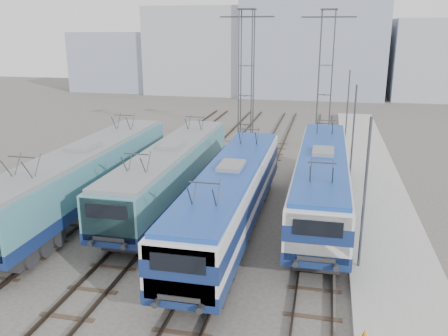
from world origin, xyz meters
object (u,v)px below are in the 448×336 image
(catenary_tower_west, at_px, (246,76))
(mast_rear, at_px, (347,109))
(locomotive_center_left, at_px, (171,170))
(catenary_tower_east, at_px, (325,75))
(locomotive_far_left, at_px, (84,174))
(locomotive_far_right, at_px, (322,177))
(mast_mid, at_px, (353,138))
(mast_front, at_px, (364,198))
(safety_cone, at_px, (364,336))
(locomotive_center_right, at_px, (231,194))

(catenary_tower_west, bearing_deg, mast_rear, 24.94)
(locomotive_center_left, bearing_deg, catenary_tower_west, 80.62)
(catenary_tower_east, distance_m, mast_rear, 4.28)
(locomotive_far_left, height_order, locomotive_far_right, locomotive_far_left)
(locomotive_center_left, height_order, mast_mid, mast_mid)
(catenary_tower_east, bearing_deg, locomotive_far_right, -89.07)
(mast_front, relative_size, safety_cone, 14.18)
(catenary_tower_east, relative_size, mast_rear, 1.71)
(locomotive_far_left, xyz_separation_m, locomotive_far_right, (13.50, 2.51, -0.04))
(mast_mid, bearing_deg, safety_cone, -90.33)
(locomotive_center_left, bearing_deg, mast_mid, 27.39)
(locomotive_center_left, relative_size, mast_mid, 2.52)
(locomotive_center_left, height_order, locomotive_far_right, locomotive_far_right)
(mast_front, bearing_deg, safety_cone, -91.03)
(locomotive_center_left, height_order, safety_cone, locomotive_center_left)
(catenary_tower_east, bearing_deg, locomotive_center_right, -102.35)
(catenary_tower_east, xyz_separation_m, mast_mid, (2.10, -10.00, -3.14))
(locomotive_center_right, distance_m, mast_front, 6.96)
(locomotive_center_left, height_order, catenary_tower_east, catenary_tower_east)
(locomotive_far_right, xyz_separation_m, catenary_tower_east, (-0.25, 15.44, 4.35))
(locomotive_far_left, height_order, mast_mid, mast_mid)
(locomotive_center_left, relative_size, mast_rear, 2.52)
(locomotive_center_left, bearing_deg, locomotive_far_right, 1.18)
(locomotive_center_left, relative_size, catenary_tower_east, 1.47)
(locomotive_far_left, distance_m, mast_mid, 17.32)
(safety_cone, bearing_deg, locomotive_far_right, 98.23)
(locomotive_far_right, xyz_separation_m, mast_rear, (1.85, 17.44, 1.20))
(locomotive_far_left, bearing_deg, locomotive_center_left, 27.35)
(mast_front, bearing_deg, catenary_tower_west, 113.27)
(locomotive_center_right, height_order, mast_front, mast_front)
(locomotive_far_left, distance_m, locomotive_center_right, 9.12)
(locomotive_center_left, xyz_separation_m, mast_mid, (10.85, 5.62, 1.30))
(locomotive_far_left, xyz_separation_m, locomotive_center_right, (9.00, -1.46, -0.05))
(locomotive_center_right, bearing_deg, catenary_tower_east, 77.65)
(mast_mid, bearing_deg, locomotive_far_right, -108.80)
(safety_cone, bearing_deg, locomotive_center_right, 127.54)
(catenary_tower_west, distance_m, safety_cone, 27.60)
(locomotive_far_left, distance_m, safety_cone, 18.11)
(locomotive_center_right, height_order, mast_rear, mast_rear)
(catenary_tower_west, relative_size, mast_front, 1.71)
(locomotive_center_right, height_order, catenary_tower_west, catenary_tower_west)
(catenary_tower_west, bearing_deg, locomotive_far_right, -63.32)
(locomotive_center_left, relative_size, locomotive_far_right, 0.98)
(locomotive_center_right, bearing_deg, locomotive_far_left, 170.80)
(mast_rear, bearing_deg, safety_cone, -90.19)
(mast_rear, bearing_deg, mast_mid, -90.00)
(locomotive_center_right, relative_size, catenary_tower_east, 1.50)
(catenary_tower_east, distance_m, safety_cone, 28.28)
(locomotive_center_right, bearing_deg, locomotive_far_right, 41.43)
(locomotive_center_left, height_order, mast_front, mast_front)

